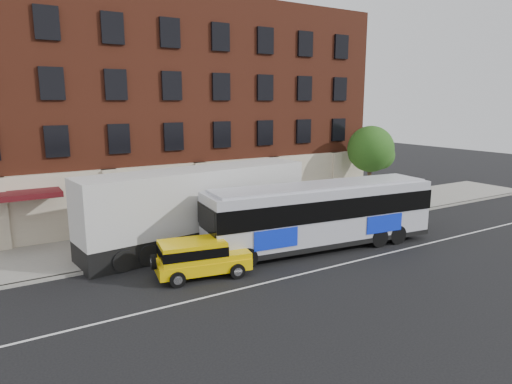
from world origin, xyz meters
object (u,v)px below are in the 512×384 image
street_tree (371,151)px  shipping_container (198,208)px  city_bus (321,213)px  sign_pole (88,243)px  yellow_suv (198,256)px

street_tree → shipping_container: bearing=-171.6°
city_bus → street_tree: bearing=32.1°
sign_pole → shipping_container: (6.25, 1.00, 0.77)m
city_bus → shipping_container: bearing=145.3°
sign_pole → shipping_container: size_ratio=0.18×
yellow_suv → shipping_container: (1.97, 4.34, 1.20)m
sign_pole → yellow_suv: sign_pole is taller
yellow_suv → shipping_container: shipping_container is taller
street_tree → city_bus: bearing=-147.9°
city_bus → sign_pole: bearing=166.1°
sign_pole → shipping_container: shipping_container is taller
city_bus → shipping_container: shipping_container is taller
shipping_container → yellow_suv: bearing=-114.4°
sign_pole → city_bus: (11.97, -2.97, 0.59)m
street_tree → yellow_suv: size_ratio=1.30×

